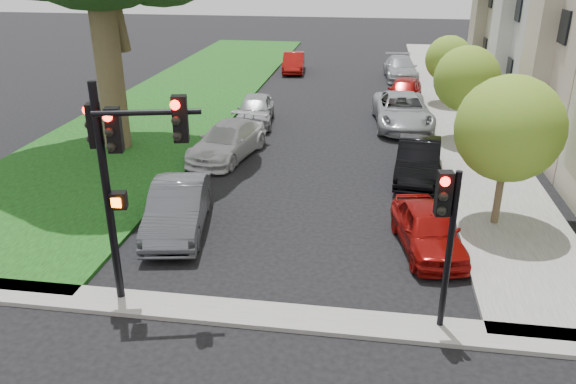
# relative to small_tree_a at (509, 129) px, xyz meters

# --- Properties ---
(ground) EXTENTS (140.00, 140.00, 0.00)m
(ground) POSITION_rel_small_tree_a_xyz_m (-6.20, -7.94, -3.20)
(ground) COLOR black
(ground) RESTS_ON ground
(grass_strip) EXTENTS (8.00, 44.00, 0.12)m
(grass_strip) POSITION_rel_small_tree_a_xyz_m (-15.20, 16.06, -3.14)
(grass_strip) COLOR black
(grass_strip) RESTS_ON ground
(sidewalk_right) EXTENTS (3.50, 44.00, 0.12)m
(sidewalk_right) POSITION_rel_small_tree_a_xyz_m (0.55, 16.06, -3.14)
(sidewalk_right) COLOR slate
(sidewalk_right) RESTS_ON ground
(sidewalk_cross) EXTENTS (60.00, 1.00, 0.12)m
(sidewalk_cross) POSITION_rel_small_tree_a_xyz_m (-6.20, -5.94, -3.14)
(sidewalk_cross) COLOR slate
(sidewalk_cross) RESTS_ON ground
(small_tree_a) EXTENTS (3.20, 3.20, 4.81)m
(small_tree_a) POSITION_rel_small_tree_a_xyz_m (0.00, 0.00, 0.00)
(small_tree_a) COLOR brown
(small_tree_a) RESTS_ON ground
(small_tree_b) EXTENTS (2.90, 2.90, 4.34)m
(small_tree_b) POSITION_rel_small_tree_a_xyz_m (0.00, 8.75, -0.31)
(small_tree_b) COLOR brown
(small_tree_b) RESTS_ON ground
(small_tree_c) EXTENTS (2.57, 2.57, 3.86)m
(small_tree_c) POSITION_rel_small_tree_a_xyz_m (0.00, 15.70, -0.63)
(small_tree_c) COLOR brown
(small_tree_c) RESTS_ON ground
(traffic_signal_main) EXTENTS (2.69, 0.78, 5.50)m
(traffic_signal_main) POSITION_rel_small_tree_a_xyz_m (-9.57, -5.70, 0.60)
(traffic_signal_main) COLOR black
(traffic_signal_main) RESTS_ON ground
(traffic_signal_secondary) EXTENTS (0.51, 0.41, 3.90)m
(traffic_signal_secondary) POSITION_rel_small_tree_a_xyz_m (-2.36, -5.75, -0.48)
(traffic_signal_secondary) COLOR black
(traffic_signal_secondary) RESTS_ON ground
(car_parked_0) EXTENTS (2.29, 4.14, 1.33)m
(car_parked_0) POSITION_rel_small_tree_a_xyz_m (-2.26, -1.93, -2.53)
(car_parked_0) COLOR maroon
(car_parked_0) RESTS_ON ground
(car_parked_1) EXTENTS (2.00, 4.62, 1.48)m
(car_parked_1) POSITION_rel_small_tree_a_xyz_m (-2.20, 3.81, -2.46)
(car_parked_1) COLOR black
(car_parked_1) RESTS_ON ground
(car_parked_2) EXTENTS (3.10, 5.94, 1.60)m
(car_parked_2) POSITION_rel_small_tree_a_xyz_m (-2.56, 10.87, -2.40)
(car_parked_2) COLOR #999BA0
(car_parked_2) RESTS_ON ground
(car_parked_3) EXTENTS (2.42, 4.59, 1.49)m
(car_parked_3) POSITION_rel_small_tree_a_xyz_m (-2.30, 15.43, -2.45)
(car_parked_3) COLOR maroon
(car_parked_3) RESTS_ON ground
(car_parked_4) EXTENTS (2.42, 5.23, 1.48)m
(car_parked_4) POSITION_rel_small_tree_a_xyz_m (-2.27, 22.48, -2.46)
(car_parked_4) COLOR #999BA0
(car_parked_4) RESTS_ON ground
(car_parked_5) EXTENTS (2.40, 4.81, 1.51)m
(car_parked_5) POSITION_rel_small_tree_a_xyz_m (-9.81, -1.82, -2.44)
(car_parked_5) COLOR #3F4247
(car_parked_5) RESTS_ON ground
(car_parked_6) EXTENTS (2.95, 5.22, 1.43)m
(car_parked_6) POSITION_rel_small_tree_a_xyz_m (-10.00, 5.09, -2.48)
(car_parked_6) COLOR silver
(car_parked_6) RESTS_ON ground
(car_parked_7) EXTENTS (2.20, 4.46, 1.46)m
(car_parked_7) POSITION_rel_small_tree_a_xyz_m (-9.87, 10.23, -2.47)
(car_parked_7) COLOR #999BA0
(car_parked_7) RESTS_ON ground
(car_parked_9) EXTENTS (1.84, 4.31, 1.38)m
(car_parked_9) POSITION_rel_small_tree_a_xyz_m (-9.86, 23.76, -2.51)
(car_parked_9) COLOR maroon
(car_parked_9) RESTS_ON ground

